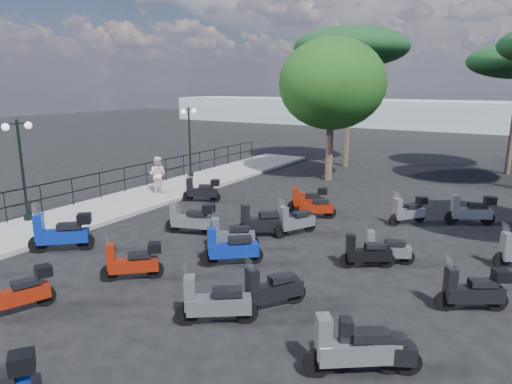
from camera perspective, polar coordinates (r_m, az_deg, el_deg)
The scene contains 29 objects.
ground at distance 12.78m, azimuth -7.44°, elevation -9.07°, with size 120.00×120.00×0.00m, color black.
sidewalk at distance 19.11m, azimuth -17.32°, elevation -1.73°, with size 3.00×30.00×0.15m, color slate.
railing at distance 19.78m, azimuth -20.45°, elevation 0.98°, with size 0.04×26.04×1.10m.
lamp_post_1 at distance 17.70m, azimuth -27.25°, elevation 3.14°, with size 0.28×1.04×3.53m.
lamp_post_2 at distance 23.77m, azimuth -8.31°, elevation 6.79°, with size 0.29×1.05×3.57m.
pedestrian_far at distance 20.63m, azimuth -12.21°, elevation 2.15°, with size 0.78×0.60×1.60m, color silver.
scooter_2 at distance 11.28m, azimuth -27.67°, elevation -11.10°, with size 0.77×1.52×1.26m.
scooter_3 at distance 14.67m, azimuth -23.11°, elevation -4.77°, with size 1.51×1.38×1.49m.
scooter_4 at distance 15.14m, azimuth -8.12°, elevation -3.38°, with size 1.70×0.79×1.39m.
scooter_5 at distance 19.26m, azimuth -6.78°, elevation 0.17°, with size 1.55×0.82×1.29m.
scooter_8 at distance 12.04m, azimuth -15.17°, elevation -8.47°, with size 1.27×1.17×1.26m.
scooter_9 at distance 12.53m, azimuth -3.24°, elevation -7.08°, with size 1.40×1.21×1.39m.
scooter_10 at distance 15.01m, azimuth 4.89°, elevation -3.73°, with size 0.91×1.51×1.31m.
scooter_11 at distance 17.80m, azimuth 6.52°, elevation -1.00°, with size 1.37×0.98×1.23m.
scooter_14 at distance 9.66m, azimuth -5.22°, elevation -13.65°, with size 1.47×1.08×1.37m.
scooter_15 at distance 13.64m, azimuth -3.12°, elevation -5.53°, with size 1.39×0.99×1.28m.
scooter_16 at distance 14.75m, azimuth 0.61°, elevation -3.82°, with size 1.38×1.31×1.43m.
scooter_17 at distance 16.93m, azimuth 7.24°, elevation -1.86°, with size 1.42×0.92×1.26m.
scooter_19 at distance 8.44m, azimuth 14.33°, elevation -18.57°, with size 1.48×0.90×1.29m.
scooter_20 at distance 10.23m, azimuth 1.95°, elevation -12.12°, with size 1.01×1.44×1.32m.
scooter_21 at distance 12.71m, azimuth 13.60°, elevation -7.46°, with size 1.33×0.92×1.21m.
scooter_22 at distance 13.12m, azimuth 15.92°, elevation -6.95°, with size 1.40×0.79×1.20m.
scooter_23 at distance 16.98m, azimuth 18.52°, elevation -2.31°, with size 1.06×1.33×1.24m.
scooter_26 at distance 8.30m, azimuth 12.01°, elevation -18.64°, with size 1.53×1.14×1.43m.
scooter_27 at distance 11.19m, azimuth 25.53°, elevation -11.06°, with size 1.44×0.96×1.27m.
scooter_29 at distance 17.70m, azimuth 25.28°, elevation -2.14°, with size 1.59×0.94×1.36m.
broadleaf_tree at distance 23.39m, azimuth 9.47°, elevation 13.18°, with size 5.31×5.31×7.11m.
pine_2 at distance 27.70m, azimuth 11.79°, elevation 17.28°, with size 6.56×6.56×8.03m.
distant_hills at distance 54.84m, azimuth 23.21°, elevation 8.81°, with size 70.00×8.00×3.00m, color gray.
Camera 1 is at (7.39, -9.23, 4.86)m, focal length 32.00 mm.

